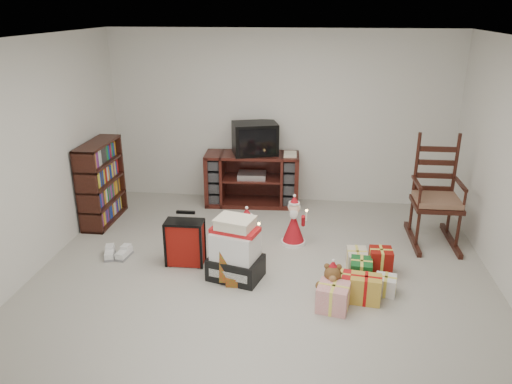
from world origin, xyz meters
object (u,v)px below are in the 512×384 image
mrs_claus_figurine (247,239)px  sneaker_pair (117,254)px  bookshelf (101,184)px  red_suitcase (185,242)px  tv_stand (252,179)px  rocking_chair (435,204)px  crt_television (255,138)px  gift_pile (236,253)px  santa_figurine (294,225)px  gift_cluster (360,276)px  teddy_bear (332,283)px

mrs_claus_figurine → sneaker_pair: 1.55m
bookshelf → mrs_claus_figurine: bearing=-22.2°
sneaker_pair → red_suitcase: bearing=-11.0°
tv_stand → bookshelf: (-1.94, -0.85, 0.15)m
rocking_chair → red_suitcase: rocking_chair is taller
red_suitcase → crt_television: (0.56, 1.94, 0.73)m
gift_pile → santa_figurine: size_ratio=1.08×
bookshelf → gift_pile: (2.04, -1.31, -0.23)m
red_suitcase → mrs_claus_figurine: size_ratio=0.97×
gift_pile → santa_figurine: bearing=72.8°
rocking_chair → gift_cluster: bearing=-128.4°
rocking_chair → santa_figurine: 1.77m
teddy_bear → santa_figurine: santa_figurine is taller
gift_pile → red_suitcase: size_ratio=1.11×
tv_stand → mrs_claus_figurine: tv_stand is taller
rocking_chair → santa_figurine: size_ratio=2.19×
gift_pile → teddy_bear: (1.03, -0.28, -0.14)m
gift_pile → sneaker_pair: bearing=-175.9°
mrs_claus_figurine → teddy_bear: bearing=-37.1°
gift_pile → teddy_bear: gift_pile is taller
santa_figurine → crt_television: 1.61m
rocking_chair → mrs_claus_figurine: bearing=-161.7°
tv_stand → santa_figurine: size_ratio=2.17×
gift_pile → tv_stand: bearing=108.0°
teddy_bear → mrs_claus_figurine: size_ratio=0.59×
gift_cluster → crt_television: crt_television is taller
santa_figurine → sneaker_pair: bearing=-163.3°
bookshelf → crt_television: (1.98, 0.87, 0.47)m
bookshelf → sneaker_pair: bookshelf is taller
mrs_claus_figurine → gift_pile: bearing=-97.6°
teddy_bear → gift_cluster: bearing=38.4°
rocking_chair → sneaker_pair: (-3.77, -0.94, -0.43)m
teddy_bear → santa_figurine: size_ratio=0.60×
tv_stand → teddy_bear: (1.13, -2.44, -0.22)m
teddy_bear → rocking_chair: bearing=49.9°
red_suitcase → mrs_claus_figurine: bearing=16.7°
rocking_chair → sneaker_pair: bearing=-166.9°
crt_television → gift_pile: bearing=-105.3°
tv_stand → crt_television: size_ratio=1.93×
bookshelf → mrs_claus_figurine: (2.10, -0.85, -0.29)m
mrs_claus_figurine → crt_television: (-0.12, 1.72, 0.76)m
rocking_chair → santa_figurine: rocking_chair is taller
sneaker_pair → teddy_bear: bearing=-20.1°
bookshelf → gift_cluster: size_ratio=0.99×
tv_stand → rocking_chair: (2.40, -0.92, 0.09)m
rocking_chair → gift_cluster: 1.64m
sneaker_pair → crt_television: bearing=46.0°
santa_figurine → mrs_claus_figurine: (-0.52, -0.45, 0.00)m
mrs_claus_figurine → tv_stand: bearing=95.4°
mrs_claus_figurine → sneaker_pair: (-1.53, -0.16, -0.20)m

